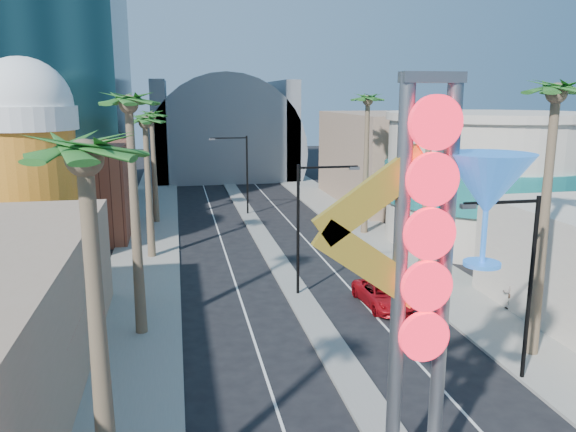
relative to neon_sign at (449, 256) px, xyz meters
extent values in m
cube|color=gray|center=(-10.32, 32.04, -7.23)|extent=(5.00, 100.00, 0.15)
cube|color=gray|center=(8.68, 32.04, -7.23)|extent=(5.00, 100.00, 0.15)
cube|color=gray|center=(-0.82, 35.04, -7.23)|extent=(1.60, 84.00, 0.15)
cube|color=brown|center=(-16.82, 35.04, -3.31)|extent=(10.00, 10.00, 8.00)
cube|color=#987B62|center=(15.18, 45.04, -2.31)|extent=(10.00, 20.00, 10.00)
cylinder|color=#C27419|center=(-17.82, 27.04, -2.31)|extent=(6.40, 6.40, 10.00)
cylinder|color=white|center=(-17.82, 27.04, 3.09)|extent=(7.00, 7.00, 1.60)
sphere|color=white|center=(-17.82, 27.04, 3.89)|extent=(6.60, 6.60, 6.60)
cylinder|color=beige|center=(17.18, 27.04, -2.31)|extent=(16.00, 16.00, 10.00)
cylinder|color=teal|center=(17.18, 27.04, -2.31)|extent=(16.60, 16.60, 3.00)
cylinder|color=beige|center=(17.18, 27.04, 2.99)|extent=(16.60, 16.60, 0.60)
cylinder|color=slate|center=(-0.82, 69.04, -3.31)|extent=(22.00, 16.00, 22.00)
cube|color=slate|center=(-9.82, 69.04, -0.31)|extent=(2.00, 16.00, 14.00)
cube|color=slate|center=(8.18, 69.04, -0.31)|extent=(2.00, 16.00, 14.00)
cylinder|color=slate|center=(-1.52, 0.04, -0.81)|extent=(0.44, 0.44, 12.00)
cylinder|color=slate|center=(-0.12, 0.04, -0.81)|extent=(0.44, 0.44, 12.00)
cube|color=slate|center=(-0.82, 0.04, 5.09)|extent=(1.80, 0.50, 0.30)
cylinder|color=red|center=(-0.82, -0.31, 3.89)|extent=(1.50, 0.25, 1.50)
cylinder|color=red|center=(-0.82, -0.31, 2.34)|extent=(1.50, 0.25, 1.50)
cylinder|color=red|center=(-0.82, -0.31, 0.79)|extent=(1.50, 0.25, 1.50)
cylinder|color=red|center=(-0.82, -0.31, -0.76)|extent=(1.50, 0.25, 1.50)
cylinder|color=red|center=(-0.82, -0.31, -2.31)|extent=(1.50, 0.25, 1.50)
cube|color=gold|center=(-2.42, 0.04, 1.89)|extent=(3.47, 0.25, 2.80)
cube|color=gold|center=(-2.42, 0.04, -0.11)|extent=(3.47, 0.25, 2.80)
cone|color=blue|center=(1.08, 0.04, 2.09)|extent=(2.60, 2.60, 1.80)
cylinder|color=blue|center=(1.08, 0.04, 0.49)|extent=(0.16, 0.16, 1.60)
cylinder|color=blue|center=(1.08, 0.04, -0.31)|extent=(1.10, 1.10, 0.12)
cylinder|color=black|center=(-0.82, 17.04, -3.31)|extent=(0.18, 0.18, 8.00)
cube|color=black|center=(0.98, 17.04, 0.49)|extent=(3.60, 0.12, 0.12)
cube|color=slate|center=(2.58, 17.04, 0.39)|extent=(0.60, 0.25, 0.18)
cylinder|color=black|center=(-0.82, 41.04, -3.31)|extent=(0.18, 0.18, 8.00)
cube|color=black|center=(-2.62, 41.04, 0.49)|extent=(3.60, 0.12, 0.12)
cube|color=slate|center=(-4.22, 41.04, 0.39)|extent=(0.60, 0.25, 0.18)
cylinder|color=black|center=(6.38, 5.04, -3.31)|extent=(0.18, 0.18, 8.00)
cube|color=black|center=(4.76, 5.04, 0.49)|extent=(3.24, 0.12, 0.12)
cube|color=slate|center=(3.32, 5.04, 0.39)|extent=(0.60, 0.25, 0.18)
cylinder|color=brown|center=(-9.82, -0.96, -2.06)|extent=(0.40, 0.40, 10.50)
sphere|color=#1A4F1A|center=(-9.82, -0.96, 3.19)|extent=(2.40, 2.40, 2.40)
cylinder|color=brown|center=(-9.82, 13.04, -1.56)|extent=(0.40, 0.40, 11.50)
sphere|color=#1A4F1A|center=(-9.82, 13.04, 4.19)|extent=(2.40, 2.40, 2.40)
cylinder|color=brown|center=(-9.82, 27.04, -2.31)|extent=(0.40, 0.40, 10.00)
sphere|color=#1A4F1A|center=(-9.82, 27.04, 2.69)|extent=(2.40, 2.40, 2.40)
cylinder|color=brown|center=(-9.82, 39.04, -2.31)|extent=(0.40, 0.40, 10.00)
sphere|color=#1A4F1A|center=(-9.82, 39.04, 2.69)|extent=(2.40, 2.40, 2.40)
cylinder|color=brown|center=(8.18, 7.04, -1.31)|extent=(0.40, 0.40, 12.00)
sphere|color=#1A4F1A|center=(8.18, 7.04, 4.69)|extent=(2.40, 2.40, 2.40)
cylinder|color=brown|center=(8.18, 19.04, -2.06)|extent=(0.40, 0.40, 10.50)
sphere|color=#1A4F1A|center=(8.18, 19.04, 3.19)|extent=(2.40, 2.40, 2.40)
cylinder|color=brown|center=(8.18, 31.04, -1.56)|extent=(0.40, 0.40, 11.50)
sphere|color=#1A4F1A|center=(8.18, 31.04, 4.19)|extent=(2.40, 2.40, 2.40)
imported|color=#B80E17|center=(3.60, 14.34, -6.63)|extent=(2.50, 5.00, 1.36)
imported|color=gray|center=(10.37, 12.21, -6.22)|extent=(1.10, 0.98, 1.87)
camera|label=1|loc=(-7.73, -14.57, 4.61)|focal=35.00mm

